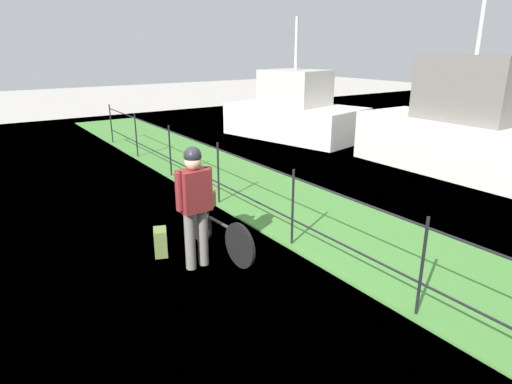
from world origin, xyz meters
TOP-DOWN VIEW (x-y plane):
  - ground_plane at (0.00, 0.00)m, footprint 60.00×60.00m
  - grass_strip at (0.00, 3.04)m, footprint 27.00×2.40m
  - iron_fence at (-0.00, 1.96)m, footprint 18.04×0.04m
  - bicycle_main at (-0.39, 0.89)m, footprint 1.69×0.21m
  - wooden_crate at (-0.78, 0.87)m, footprint 0.35×0.29m
  - terrier_dog at (-0.75, 0.87)m, footprint 0.32×0.16m
  - cyclist_person at (-0.19, 0.46)m, footprint 0.29×0.54m
  - backpack_on_paving at (-0.80, 0.18)m, footprint 0.33×0.27m
  - moored_boat_near at (-1.01, 7.92)m, footprint 5.07×1.99m
  - moored_boat_mid at (-6.62, 7.28)m, footprint 4.81×3.23m

SIDE VIEW (x-z plane):
  - ground_plane at x=0.00m, z-range 0.00..0.00m
  - grass_strip at x=0.00m, z-range 0.00..0.03m
  - backpack_on_paving at x=-0.80m, z-range 0.00..0.40m
  - bicycle_main at x=-0.39m, z-range 0.02..0.66m
  - iron_fence at x=0.00m, z-range 0.10..1.30m
  - wooden_crate at x=-0.78m, z-range 0.64..0.90m
  - moored_boat_mid at x=-6.62m, z-range -1.09..2.68m
  - terrier_dog at x=-0.75m, z-range 0.88..1.06m
  - moored_boat_near at x=-1.01m, z-range -1.17..3.14m
  - cyclist_person at x=-0.19m, z-range 0.16..1.84m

